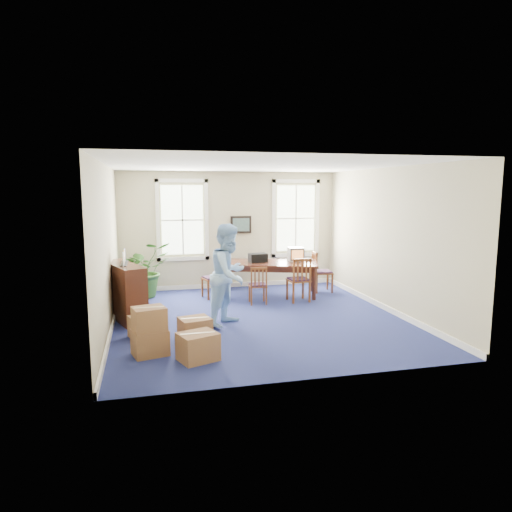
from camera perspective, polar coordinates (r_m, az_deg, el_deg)
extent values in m
plane|color=navy|center=(9.80, 0.26, -7.77)|extent=(6.50, 6.50, 0.00)
plane|color=white|center=(9.43, 0.27, 11.26)|extent=(6.50, 6.50, 0.00)
plane|color=#BAB08D|center=(12.65, -3.27, 3.25)|extent=(6.50, 0.00, 6.50)
plane|color=#BAB08D|center=(6.41, 7.24, -1.78)|extent=(6.50, 0.00, 6.50)
plane|color=#BAB08D|center=(9.24, -18.11, 0.97)|extent=(0.00, 6.50, 6.50)
plane|color=#BAB08D|center=(10.61, 16.21, 1.95)|extent=(0.00, 6.50, 6.50)
cube|color=white|center=(12.85, -3.19, -3.62)|extent=(6.00, 0.04, 0.12)
cube|color=white|center=(9.55, -17.50, -8.23)|extent=(0.04, 6.50, 0.12)
cube|color=white|center=(10.86, 15.74, -6.15)|extent=(0.04, 6.50, 0.12)
cube|color=white|center=(12.11, 6.59, -0.47)|extent=(0.20, 0.22, 0.05)
cube|color=black|center=(11.76, 0.24, -0.23)|extent=(0.48, 0.34, 0.23)
imported|color=#98C8FB|center=(9.18, -3.36, -2.33)|extent=(1.24, 1.26, 2.05)
cube|color=#411C12|center=(10.01, -16.15, -4.07)|extent=(0.98, 1.65, 1.25)
imported|color=#29531D|center=(11.91, -13.75, -1.64)|extent=(1.60, 1.51, 1.41)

